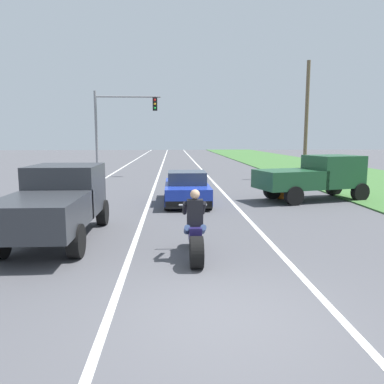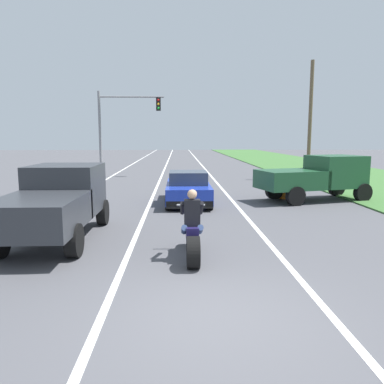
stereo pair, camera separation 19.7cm
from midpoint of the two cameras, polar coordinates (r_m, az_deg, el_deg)
name	(u,v)px [view 1 (the left image)]	position (r m, az deg, el deg)	size (l,w,h in m)	color
ground_plane	(223,316)	(6.21, 3.84, -18.29)	(160.00, 160.00, 0.00)	#4C4C51
lane_stripe_left_solid	(104,179)	(26.09, -13.43, 1.94)	(0.14, 120.00, 0.01)	white
lane_stripe_right_solid	(210,178)	(25.78, 2.52, 2.09)	(0.14, 120.00, 0.01)	white
lane_stripe_centre_dashed	(157,179)	(25.68, -5.51, 2.03)	(0.14, 120.00, 0.01)	white
grass_verge_right	(354,177)	(28.59, 23.16, 2.09)	(10.00, 120.00, 0.06)	#3D6B33
motorcycle_with_rider	(195,234)	(8.62, -0.21, -6.39)	(0.70, 2.21, 1.62)	black
sports_car_blue	(187,188)	(15.97, -1.16, 0.55)	(1.84, 4.30, 1.37)	#1E38B2
pickup_truck_left_lane_dark_grey	(57,200)	(10.81, -20.22, -1.12)	(2.02, 4.80, 1.98)	#2D3035
pickup_truck_right_shoulder_dark_green	(315,175)	(17.52, 17.85, 2.41)	(5.14, 3.14, 1.98)	#1E4C2D
traffic_light_mast_near	(116,120)	(27.50, -11.61, 10.65)	(4.65, 0.34, 6.00)	gray
utility_pole_roadside	(306,121)	(26.44, 16.74, 10.29)	(0.24, 0.24, 7.74)	brown
construction_barrel_nearest	(283,187)	(17.75, 13.35, 0.69)	(0.58, 0.58, 1.00)	orange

